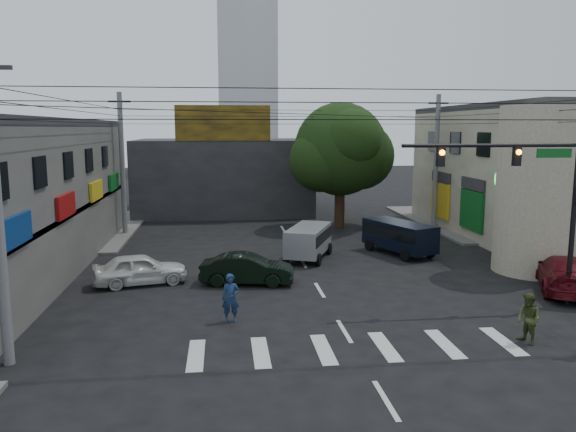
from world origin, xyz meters
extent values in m
plane|color=black|center=(0.00, 0.00, 0.00)|extent=(160.00, 160.00, 0.00)
cube|color=#514F4C|center=(-18.00, 18.00, 0.07)|extent=(16.00, 16.00, 0.15)
cube|color=#514F4C|center=(18.00, 18.00, 0.07)|extent=(16.00, 16.00, 0.15)
cube|color=gray|center=(18.00, 13.00, 4.00)|extent=(14.00, 18.00, 8.00)
cylinder|color=gray|center=(11.00, 4.00, 4.00)|extent=(4.00, 4.00, 8.00)
cube|color=#232326|center=(-4.00, 26.00, 3.00)|extent=(14.00, 10.00, 6.00)
cube|color=olive|center=(-4.00, 21.10, 7.30)|extent=(7.00, 0.30, 2.60)
cube|color=silver|center=(0.00, 70.00, 22.00)|extent=(9.00, 9.00, 44.00)
cylinder|color=black|center=(4.00, 17.00, 2.20)|extent=(0.70, 0.70, 4.40)
sphere|color=black|center=(4.00, 17.00, 5.50)|extent=(6.40, 6.40, 6.40)
cylinder|color=black|center=(9.50, -1.00, 3.60)|extent=(0.20, 0.20, 7.20)
cylinder|color=black|center=(6.00, -1.00, 6.30)|extent=(7.00, 0.14, 0.14)
cube|color=black|center=(7.00, -1.00, 5.90)|extent=(0.28, 0.22, 0.75)
cube|color=black|center=(4.00, -1.00, 5.90)|extent=(0.28, 0.22, 0.75)
sphere|color=orange|center=(7.00, -1.14, 6.05)|extent=(0.20, 0.20, 0.20)
sphere|color=orange|center=(4.00, -1.14, 6.05)|extent=(0.20, 0.20, 0.20)
cube|color=#0B531B|center=(8.50, -1.00, 6.00)|extent=(1.40, 0.06, 0.35)
cylinder|color=#59595B|center=(-10.50, 16.00, 4.60)|extent=(0.32, 0.32, 9.20)
cylinder|color=#59595B|center=(10.50, 16.00, 4.60)|extent=(0.32, 0.32, 9.20)
imported|color=black|center=(-3.07, 3.37, 0.69)|extent=(2.71, 4.60, 1.37)
imported|color=silver|center=(-7.82, 3.85, 0.70)|extent=(3.55, 4.88, 1.40)
imported|color=#500B13|center=(10.50, 0.69, 0.77)|extent=(6.23, 6.98, 1.55)
imported|color=#15294A|center=(-3.87, -1.57, 0.89)|extent=(0.69, 0.49, 1.78)
imported|color=#39421E|center=(5.68, -4.77, 0.84)|extent=(1.12, 1.02, 1.67)
camera|label=1|loc=(-4.08, -21.17, 6.96)|focal=35.00mm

